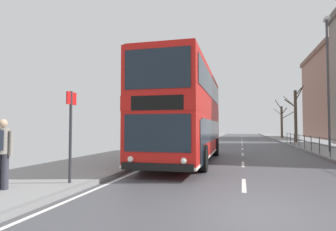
{
  "coord_description": "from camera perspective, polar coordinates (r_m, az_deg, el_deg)",
  "views": [
    {
      "loc": [
        -0.05,
        -5.91,
        1.69
      ],
      "look_at": [
        -3.35,
        6.49,
        2.25
      ],
      "focal_mm": 29.52,
      "sensor_mm": 36.0,
      "label": 1
    }
  ],
  "objects": [
    {
      "name": "bare_tree_far_00",
      "position": [
        32.35,
        24.84,
        0.27
      ],
      "size": [
        1.9,
        2.28,
        6.0
      ],
      "color": "#4C3D2D",
      "rests_on": "ground"
    },
    {
      "name": "ground",
      "position": [
        6.17,
        8.57,
        -18.04
      ],
      "size": [
        15.8,
        140.0,
        0.2
      ],
      "color": "#48484D"
    },
    {
      "name": "bus_stop_sign_near",
      "position": [
        8.3,
        -19.45,
        -2.06
      ],
      "size": [
        0.08,
        0.44,
        2.59
      ],
      "color": "#2D2D33",
      "rests_on": "ground"
    },
    {
      "name": "bare_tree_far_01",
      "position": [
        44.74,
        22.45,
        -1.02
      ],
      "size": [
        3.0,
        2.0,
        5.7
      ],
      "color": "#4C3D2D",
      "rests_on": "ground"
    },
    {
      "name": "street_lamp_far_side",
      "position": [
        21.08,
        30.12,
        7.36
      ],
      "size": [
        0.28,
        0.6,
        8.83
      ],
      "color": "#38383D",
      "rests_on": "ground"
    },
    {
      "name": "pedestrian_railing_far_kerb",
      "position": [
        18.89,
        28.79,
        -4.86
      ],
      "size": [
        0.05,
        24.44,
        1.0
      ],
      "color": "#2D3338",
      "rests_on": "ground"
    },
    {
      "name": "pedestrian_with_backpack",
      "position": [
        8.13,
        -31.18,
        -5.78
      ],
      "size": [
        0.55,
        0.58,
        1.77
      ],
      "color": "#383842",
      "rests_on": "ground"
    },
    {
      "name": "double_decker_bus_main",
      "position": [
        13.81,
        3.77,
        0.31
      ],
      "size": [
        2.79,
        10.49,
        4.53
      ],
      "color": "red",
      "rests_on": "ground"
    }
  ]
}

